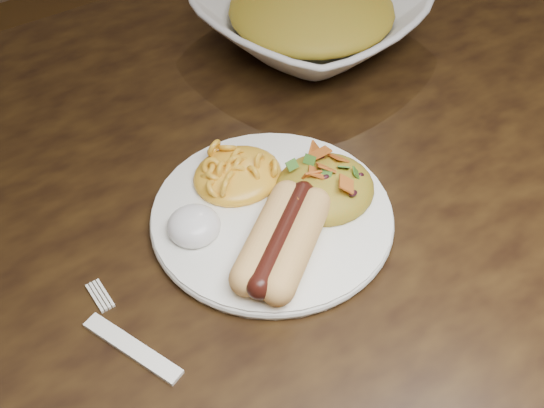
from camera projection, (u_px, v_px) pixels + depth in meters
table at (250, 245)px, 0.73m from camera, size 1.60×0.90×0.75m
plate at (272, 215)px, 0.63m from camera, size 0.31×0.31×0.01m
hotdog at (283, 239)px, 0.58m from camera, size 0.11×0.12×0.03m
mac_and_cheese at (237, 165)px, 0.64m from camera, size 0.11×0.10×0.04m
sour_cream at (193, 221)px, 0.60m from camera, size 0.06×0.06×0.03m
taco_salad at (325, 181)px, 0.63m from camera, size 0.10×0.10×0.04m
fork at (132, 348)px, 0.53m from camera, size 0.06×0.13×0.00m
serving_bowl at (311, 20)px, 0.83m from camera, size 0.32×0.32×0.07m
bowl_filling at (312, 9)px, 0.82m from camera, size 0.22×0.22×0.05m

